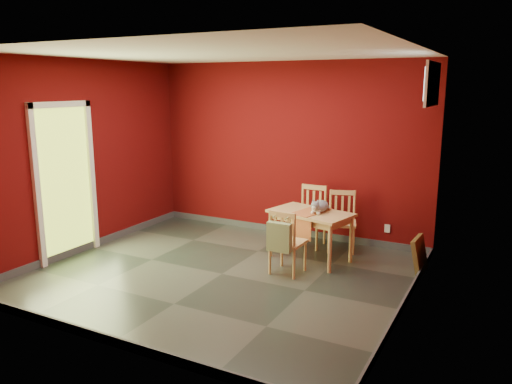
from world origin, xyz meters
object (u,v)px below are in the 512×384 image
at_px(chair_near, 287,241).
at_px(tote_bag, 279,237).
at_px(chair_far_left, 311,215).
at_px(picture_frame, 419,255).
at_px(dining_table, 311,218).
at_px(cat, 320,204).
at_px(chair_far_right, 342,220).

xyz_separation_m(chair_near, tote_bag, (-0.00, -0.21, 0.11)).
bearing_deg(chair_near, chair_far_left, 97.60).
bearing_deg(chair_far_left, picture_frame, -13.65).
relative_size(chair_far_left, tote_bag, 2.08).
distance_m(dining_table, cat, 0.23).
xyz_separation_m(chair_far_left, chair_near, (0.16, -1.23, -0.03)).
distance_m(chair_near, tote_bag, 0.23).
distance_m(dining_table, chair_near, 0.66).
bearing_deg(cat, chair_far_right, 67.55).
height_order(chair_far_right, tote_bag, chair_far_right).
xyz_separation_m(chair_far_right, chair_near, (-0.32, -1.23, -0.01)).
height_order(chair_near, cat, cat).
height_order(dining_table, chair_near, chair_near).
xyz_separation_m(chair_far_left, picture_frame, (1.64, -0.40, -0.23)).
height_order(chair_far_left, picture_frame, chair_far_left).
bearing_deg(chair_near, tote_bag, -91.29).
xyz_separation_m(chair_far_right, cat, (-0.14, -0.54, 0.34)).
height_order(tote_bag, picture_frame, tote_bag).
height_order(chair_far_left, cat, chair_far_left).
relative_size(dining_table, cat, 2.80).
bearing_deg(cat, picture_frame, -2.03).
relative_size(chair_far_left, chair_far_right, 1.04).
height_order(chair_far_left, chair_far_right, chair_far_left).
bearing_deg(chair_far_left, dining_table, -68.62).
bearing_deg(picture_frame, cat, -174.06).
bearing_deg(chair_far_right, chair_far_left, -179.51).
relative_size(tote_bag, picture_frame, 0.93).
relative_size(chair_near, tote_bag, 1.95).
bearing_deg(tote_bag, chair_far_left, 96.33).
bearing_deg(dining_table, tote_bag, -94.88).
height_order(dining_table, chair_far_right, chair_far_right).
bearing_deg(chair_far_right, tote_bag, -102.55).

